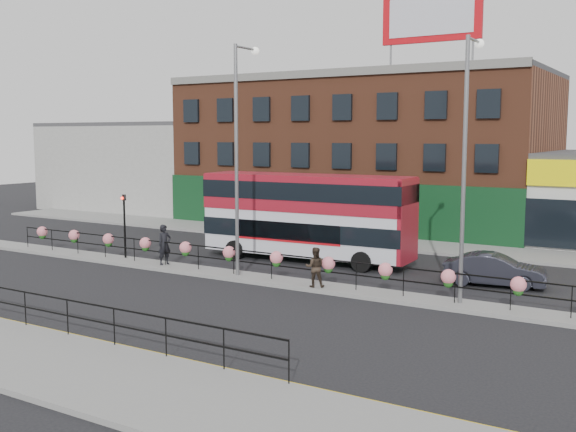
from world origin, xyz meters
The scene contains 18 objects.
ground centered at (0.00, 0.00, 0.00)m, with size 120.00×120.00×0.00m, color black.
south_pavement centered at (0.00, -12.00, 0.07)m, with size 60.00×4.00×0.15m, color gray.
north_pavement centered at (0.00, 12.00, 0.07)m, with size 60.00×4.00×0.15m, color gray.
median centered at (0.00, 0.00, 0.07)m, with size 60.00×1.60×0.15m, color gray.
yellow_line_inner centered at (0.00, -9.70, 0.01)m, with size 60.00×0.10×0.01m, color gold.
yellow_line_outer centered at (0.00, -9.88, 0.01)m, with size 60.00×0.10×0.01m, color gold.
brick_building centered at (-4.00, 19.96, 5.13)m, with size 25.00×12.21×10.30m.
warehouse_west centered at (-24.25, 20.00, 3.65)m, with size 15.50×12.00×7.30m.
billboard centered at (2.50, 14.99, 13.18)m, with size 6.00×0.29×4.40m.
median_railing centered at (0.00, 0.00, 1.05)m, with size 30.04×0.56×1.23m.
south_railing centered at (-2.00, -10.10, 0.96)m, with size 20.04×0.05×1.12m.
double_decker_bus centered at (-0.10, 5.01, 2.67)m, with size 10.84×3.05×4.34m.
car centered at (9.35, 4.26, 0.68)m, with size 4.32×2.07×1.37m, color #262731.
pedestrian_a centered at (-5.10, 0.08, 1.11)m, with size 0.62×0.79×1.92m, color black.
pedestrian_b centered at (3.33, -0.37, 0.96)m, with size 0.99×0.91×1.63m, color #31261C.
lamp_column_west centered at (-0.73, 0.17, 6.08)m, with size 0.36×1.76×10.01m.
lamp_column_east centered at (9.16, 0.38, 5.88)m, with size 0.35×1.70×9.66m.
traffic_light_median centered at (-8.00, 0.39, 2.47)m, with size 0.15×0.28×3.65m.
Camera 1 is at (16.34, -23.85, 6.27)m, focal length 42.00 mm.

